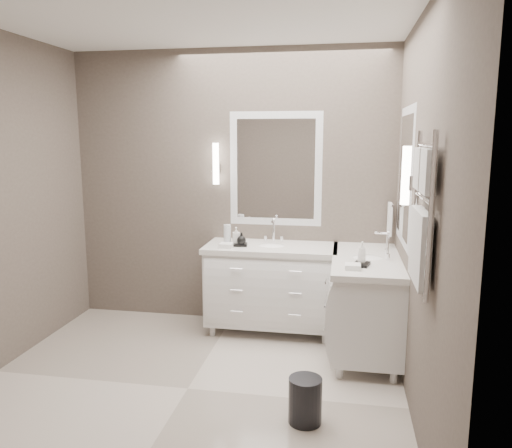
% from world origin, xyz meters
% --- Properties ---
extents(floor, '(3.20, 3.00, 0.01)m').
position_xyz_m(floor, '(0.00, 0.00, -0.01)').
color(floor, beige).
rests_on(floor, ground).
extents(ceiling, '(3.20, 3.00, 0.01)m').
position_xyz_m(ceiling, '(0.00, 0.00, 2.71)').
color(ceiling, white).
rests_on(ceiling, wall_back).
extents(wall_back, '(3.20, 0.01, 2.70)m').
position_xyz_m(wall_back, '(0.00, 1.50, 1.35)').
color(wall_back, '#544A43').
rests_on(wall_back, floor).
extents(wall_front, '(3.20, 0.01, 2.70)m').
position_xyz_m(wall_front, '(0.00, -1.50, 1.35)').
color(wall_front, '#544A43').
rests_on(wall_front, floor).
extents(wall_right, '(0.01, 3.00, 2.70)m').
position_xyz_m(wall_right, '(1.60, 0.00, 1.35)').
color(wall_right, '#544A43').
rests_on(wall_right, floor).
extents(vanity_back, '(1.24, 0.59, 0.97)m').
position_xyz_m(vanity_back, '(0.45, 1.23, 0.49)').
color(vanity_back, white).
rests_on(vanity_back, floor).
extents(vanity_right, '(0.59, 1.24, 0.97)m').
position_xyz_m(vanity_right, '(1.33, 0.90, 0.49)').
color(vanity_right, white).
rests_on(vanity_right, floor).
extents(mirror_back, '(0.90, 0.02, 1.10)m').
position_xyz_m(mirror_back, '(0.45, 1.49, 1.55)').
color(mirror_back, white).
rests_on(mirror_back, wall_back).
extents(mirror_right, '(0.02, 0.90, 1.10)m').
position_xyz_m(mirror_right, '(1.59, 0.80, 1.55)').
color(mirror_right, white).
rests_on(mirror_right, wall_right).
extents(sconce_back, '(0.06, 0.06, 0.40)m').
position_xyz_m(sconce_back, '(-0.13, 1.43, 1.59)').
color(sconce_back, white).
rests_on(sconce_back, wall_back).
extents(sconce_right, '(0.06, 0.06, 0.40)m').
position_xyz_m(sconce_right, '(1.53, 0.22, 1.59)').
color(sconce_right, white).
rests_on(sconce_right, wall_right).
extents(towel_bar_corner, '(0.03, 0.22, 0.30)m').
position_xyz_m(towel_bar_corner, '(1.54, 1.36, 1.12)').
color(towel_bar_corner, white).
rests_on(towel_bar_corner, wall_right).
extents(towel_ladder, '(0.06, 0.58, 0.90)m').
position_xyz_m(towel_ladder, '(1.55, -0.40, 1.39)').
color(towel_ladder, white).
rests_on(towel_ladder, wall_right).
extents(waste_bin, '(0.28, 0.28, 0.31)m').
position_xyz_m(waste_bin, '(0.90, -0.29, 0.15)').
color(waste_bin, black).
rests_on(waste_bin, floor).
extents(amenity_tray_back, '(0.17, 0.13, 0.02)m').
position_xyz_m(amenity_tray_back, '(0.15, 1.16, 0.86)').
color(amenity_tray_back, black).
rests_on(amenity_tray_back, vanity_back).
extents(amenity_tray_right, '(0.15, 0.18, 0.02)m').
position_xyz_m(amenity_tray_right, '(1.27, 0.62, 0.86)').
color(amenity_tray_right, black).
rests_on(amenity_tray_right, vanity_right).
extents(water_bottle, '(0.09, 0.09, 0.20)m').
position_xyz_m(water_bottle, '(0.04, 1.17, 0.95)').
color(water_bottle, silver).
rests_on(water_bottle, vanity_back).
extents(soap_bottle_a, '(0.08, 0.08, 0.15)m').
position_xyz_m(soap_bottle_a, '(0.12, 1.18, 0.95)').
color(soap_bottle_a, white).
rests_on(soap_bottle_a, amenity_tray_back).
extents(soap_bottle_b, '(0.09, 0.09, 0.11)m').
position_xyz_m(soap_bottle_b, '(0.18, 1.13, 0.93)').
color(soap_bottle_b, black).
rests_on(soap_bottle_b, amenity_tray_back).
extents(soap_bottle_c, '(0.08, 0.08, 0.17)m').
position_xyz_m(soap_bottle_c, '(1.27, 0.62, 0.96)').
color(soap_bottle_c, white).
rests_on(soap_bottle_c, amenity_tray_right).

